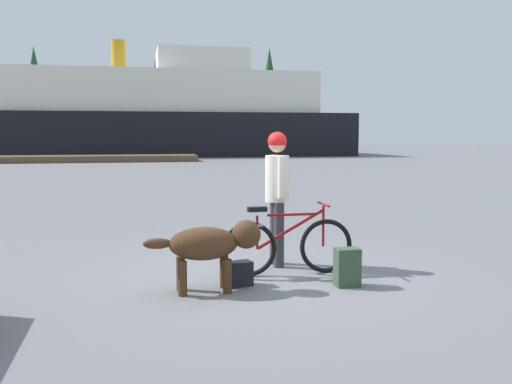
% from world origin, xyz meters
% --- Properties ---
extents(ground_plane, '(160.00, 160.00, 0.00)m').
position_xyz_m(ground_plane, '(0.00, 0.00, 0.00)').
color(ground_plane, slate).
extents(bicycle, '(1.70, 0.44, 0.90)m').
position_xyz_m(bicycle, '(0.29, -0.03, 0.38)').
color(bicycle, black).
rests_on(bicycle, ground_plane).
extents(person_cyclist, '(0.32, 0.53, 1.81)m').
position_xyz_m(person_cyclist, '(0.29, 0.50, 1.10)').
color(person_cyclist, '#333338').
rests_on(person_cyclist, ground_plane).
extents(dog, '(1.33, 0.44, 0.81)m').
position_xyz_m(dog, '(-0.76, -0.60, 0.54)').
color(dog, '#472D19').
rests_on(dog, ground_plane).
extents(backpack, '(0.28, 0.20, 0.45)m').
position_xyz_m(backpack, '(0.83, -0.70, 0.22)').
color(backpack, '#334C33').
rests_on(backpack, ground_plane).
extents(handbag_pannier, '(0.35, 0.25, 0.29)m').
position_xyz_m(handbag_pannier, '(-0.42, -0.44, 0.15)').
color(handbag_pannier, black).
rests_on(handbag_pannier, ground_plane).
extents(dock_pier, '(19.70, 2.74, 0.40)m').
position_xyz_m(dock_pier, '(-7.47, 30.54, 0.20)').
color(dock_pier, brown).
rests_on(dock_pier, ground_plane).
extents(ferry_boat, '(29.44, 8.29, 8.97)m').
position_xyz_m(ferry_boat, '(1.03, 39.49, 3.17)').
color(ferry_boat, black).
rests_on(ferry_boat, ground_plane).
extents(pine_tree_far_left, '(3.39, 3.39, 11.13)m').
position_xyz_m(pine_tree_far_left, '(-11.95, 59.41, 6.75)').
color(pine_tree_far_left, '#4C331E').
rests_on(pine_tree_far_left, ground_plane).
extents(pine_tree_center, '(2.84, 2.84, 9.37)m').
position_xyz_m(pine_tree_center, '(4.47, 57.98, 6.13)').
color(pine_tree_center, '#4C331E').
rests_on(pine_tree_center, ground_plane).
extents(pine_tree_far_right, '(3.12, 3.12, 11.49)m').
position_xyz_m(pine_tree_far_right, '(13.76, 57.81, 7.19)').
color(pine_tree_far_right, '#4C331E').
rests_on(pine_tree_far_right, ground_plane).
extents(pine_tree_mid_back, '(2.84, 2.84, 11.33)m').
position_xyz_m(pine_tree_mid_back, '(1.24, 64.68, 6.78)').
color(pine_tree_mid_back, '#4C331E').
rests_on(pine_tree_mid_back, ground_plane).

